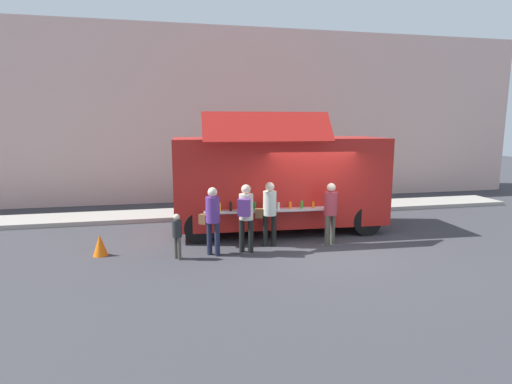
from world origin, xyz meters
The scene contains 11 objects.
ground_plane centered at (0.00, 0.00, 0.00)m, with size 60.00×60.00×0.00m, color #38383D.
curb_strip centered at (-4.67, 4.53, 0.07)m, with size 28.00×1.60×0.15m, color #9E998E.
building_behind centered at (-3.67, 8.43, 3.61)m, with size 32.00×2.40×7.22m, color beige.
food_truck_main centered at (-0.67, 1.91, 1.57)m, with size 6.38×3.12×3.60m.
traffic_cone_orange centered at (-5.70, 0.49, 0.28)m, with size 0.36×0.36×0.55m, color orange.
trash_bin centered at (2.96, 4.23, 0.44)m, with size 0.60×0.60×0.88m, color #2C6539.
customer_front_ordering centered at (-1.37, 0.36, 1.04)m, with size 0.58×0.36×1.75m.
customer_mid_with_backpack centered at (-2.08, -0.07, 1.08)m, with size 0.46×0.58×1.77m.
customer_rear_waiting centered at (-2.93, -0.07, 1.03)m, with size 0.52×0.47×1.73m.
customer_extra_browsing centered at (0.29, 0.14, 1.02)m, with size 0.35×0.35×1.71m.
child_near_queue centered at (-3.81, -0.20, 0.68)m, with size 0.23×0.23×1.13m.
Camera 1 is at (-3.97, -9.94, 3.27)m, focal length 28.52 mm.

